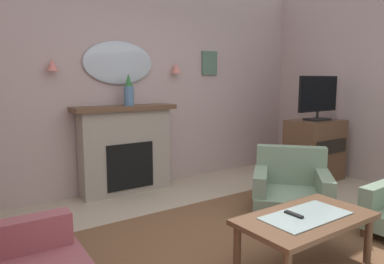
{
  "coord_description": "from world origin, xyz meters",
  "views": [
    {
      "loc": [
        -2.17,
        -1.96,
        1.48
      ],
      "look_at": [
        0.08,
        1.29,
        0.91
      ],
      "focal_mm": 33.15,
      "sensor_mm": 36.0,
      "label": 1
    }
  ],
  "objects": [
    {
      "name": "tv_remote",
      "position": [
        -0.03,
        -0.26,
        0.45
      ],
      "size": [
        0.04,
        0.16,
        0.02
      ],
      "primitive_type": "cube",
      "color": "black",
      "rests_on": "coffee_table"
    },
    {
      "name": "mantel_vase_left",
      "position": [
        -0.22,
        2.29,
        1.34
      ],
      "size": [
        0.13,
        0.13,
        0.41
      ],
      "color": "#4C7093",
      "rests_on": "fireplace"
    },
    {
      "name": "armchair_beside_couch",
      "position": [
        0.97,
        0.6,
        0.31
      ],
      "size": [
        1.14,
        1.14,
        0.71
      ],
      "color": "gray",
      "rests_on": "ground"
    },
    {
      "name": "wall_sconce_left",
      "position": [
        -1.12,
        2.41,
        1.66
      ],
      "size": [
        0.14,
        0.14,
        0.14
      ],
      "primitive_type": "cone",
      "color": "#D17066"
    },
    {
      "name": "patterned_rug",
      "position": [
        0.0,
        0.2,
        0.01
      ],
      "size": [
        3.2,
        2.4,
        0.01
      ],
      "primitive_type": "cube",
      "color": "brown",
      "rests_on": "ground"
    },
    {
      "name": "coffee_table",
      "position": [
        0.05,
        -0.31,
        0.38
      ],
      "size": [
        1.1,
        0.6,
        0.45
      ],
      "color": "brown",
      "rests_on": "ground"
    },
    {
      "name": "tv_flatscreen",
      "position": [
        2.33,
        1.27,
        1.25
      ],
      "size": [
        0.84,
        0.24,
        0.65
      ],
      "color": "black",
      "rests_on": "tv_cabinet"
    },
    {
      "name": "fireplace",
      "position": [
        -0.27,
        2.32,
        0.57
      ],
      "size": [
        1.36,
        0.36,
        1.16
      ],
      "color": "gray",
      "rests_on": "ground"
    },
    {
      "name": "wall_mirror",
      "position": [
        -0.27,
        2.46,
        1.71
      ],
      "size": [
        0.96,
        0.06,
        0.56
      ],
      "primitive_type": "ellipsoid",
      "color": "#B2BCC6"
    },
    {
      "name": "wall_back",
      "position": [
        0.0,
        2.54,
        1.49
      ],
      "size": [
        6.75,
        0.1,
        2.98
      ],
      "primitive_type": "cube",
      "color": "#B29993",
      "rests_on": "ground"
    },
    {
      "name": "framed_picture",
      "position": [
        1.23,
        2.47,
        1.75
      ],
      "size": [
        0.28,
        0.03,
        0.36
      ],
      "primitive_type": "cube",
      "color": "#4C6B56"
    },
    {
      "name": "wall_sconce_right",
      "position": [
        0.58,
        2.41,
        1.66
      ],
      "size": [
        0.14,
        0.14,
        0.14
      ],
      "primitive_type": "cone",
      "color": "#D17066"
    },
    {
      "name": "tv_cabinet",
      "position": [
        2.33,
        1.29,
        0.45
      ],
      "size": [
        0.8,
        0.57,
        0.9
      ],
      "color": "brown",
      "rests_on": "ground"
    },
    {
      "name": "floor",
      "position": [
        0.0,
        0.0,
        -0.05
      ],
      "size": [
        6.75,
        5.98,
        0.1
      ],
      "primitive_type": "cube",
      "color": "tan",
      "rests_on": "ground"
    }
  ]
}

